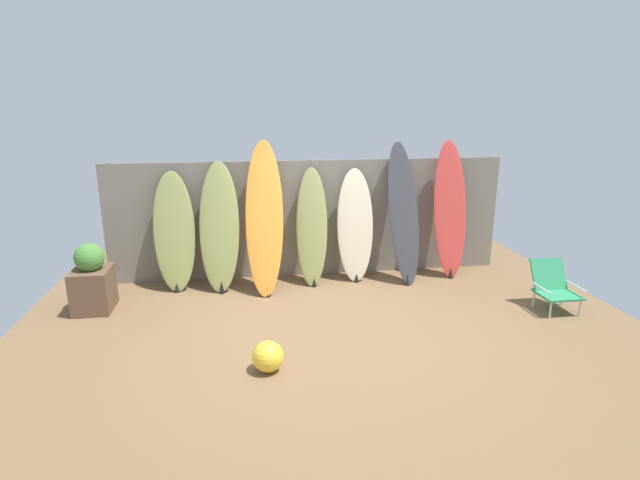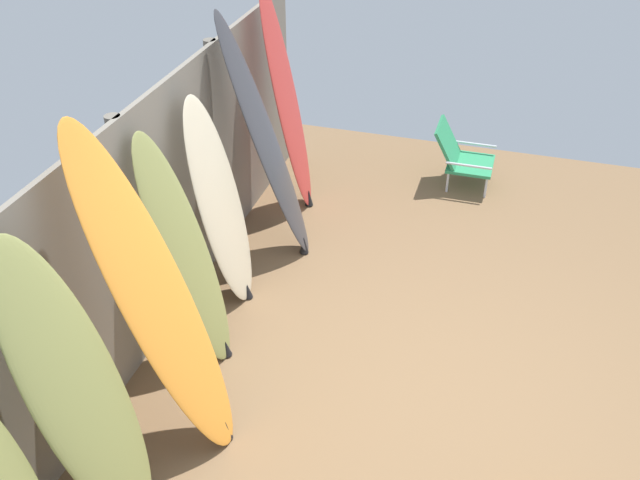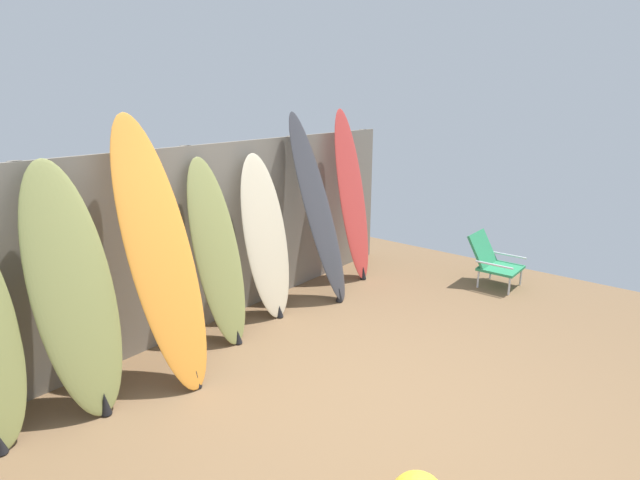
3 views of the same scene
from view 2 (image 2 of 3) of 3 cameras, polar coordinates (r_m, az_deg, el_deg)
ground at (r=5.01m, az=8.13°, el=-12.23°), size 7.68×7.68×0.00m
fence_back at (r=4.97m, az=-14.34°, el=0.08°), size 6.08×0.11×1.80m
surfboard_olive_1 at (r=3.92m, az=-18.70°, el=-11.61°), size 0.61×0.63×1.83m
surfboard_orange_2 at (r=4.15m, az=-12.88°, el=-4.80°), size 0.60×0.86×2.13m
surfboard_olive_3 at (r=4.83m, az=-10.70°, el=-1.24°), size 0.52×0.60×1.72m
surfboard_cream_4 at (r=5.34m, az=-7.95°, el=2.71°), size 0.57×0.43×1.69m
surfboard_charcoal_5 at (r=5.79m, az=-4.31°, el=7.76°), size 0.53×0.77×2.08m
surfboard_red_6 at (r=6.46m, az=-2.61°, el=10.86°), size 0.55×0.48×2.10m
beach_chair at (r=7.24m, az=11.17°, el=6.71°), size 0.50×0.58×0.63m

